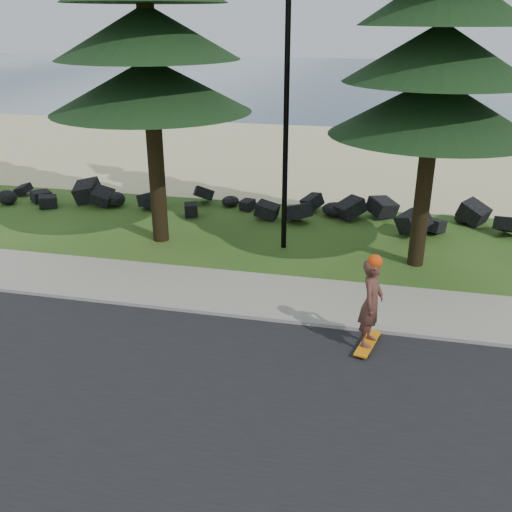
{
  "coord_description": "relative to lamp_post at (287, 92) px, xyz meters",
  "views": [
    {
      "loc": [
        2.45,
        -11.17,
        5.87
      ],
      "look_at": [
        -0.06,
        0.0,
        1.04
      ],
      "focal_mm": 40.0,
      "sensor_mm": 36.0,
      "label": 1
    }
  ],
  "objects": [
    {
      "name": "road",
      "position": [
        0.0,
        -7.7,
        -4.12
      ],
      "size": [
        160.0,
        7.0,
        0.02
      ],
      "primitive_type": "cube",
      "color": "black",
      "rests_on": "ground"
    },
    {
      "name": "skateboarder",
      "position": [
        2.48,
        -4.75,
        -3.17
      ],
      "size": [
        0.55,
        1.06,
        1.92
      ],
      "rotation": [
        0.0,
        0.0,
        1.33
      ],
      "color": "orange",
      "rests_on": "ground"
    },
    {
      "name": "seawall_boulders",
      "position": [
        0.0,
        2.4,
        -4.13
      ],
      "size": [
        60.0,
        2.4,
        1.1
      ],
      "primitive_type": null,
      "color": "black",
      "rests_on": "ground"
    },
    {
      "name": "ground",
      "position": [
        0.0,
        -3.2,
        -4.13
      ],
      "size": [
        160.0,
        160.0,
        0.0
      ],
      "primitive_type": "plane",
      "color": "#2A5019",
      "rests_on": "ground"
    },
    {
      "name": "ocean",
      "position": [
        0.0,
        47.8,
        -4.13
      ],
      "size": [
        160.0,
        58.0,
        0.01
      ],
      "primitive_type": "cube",
      "color": "#324961",
      "rests_on": "ground"
    },
    {
      "name": "sidewalk",
      "position": [
        0.0,
        -3.0,
        -4.09
      ],
      "size": [
        160.0,
        2.0,
        0.08
      ],
      "primitive_type": "cube",
      "color": "#A19986",
      "rests_on": "ground"
    },
    {
      "name": "kerb",
      "position": [
        0.0,
        -4.1,
        -4.08
      ],
      "size": [
        160.0,
        0.2,
        0.1
      ],
      "primitive_type": "cube",
      "color": "#A19A90",
      "rests_on": "ground"
    },
    {
      "name": "beach_sand",
      "position": [
        0.0,
        11.3,
        -4.13
      ],
      "size": [
        160.0,
        15.0,
        0.01
      ],
      "primitive_type": "cube",
      "color": "beige",
      "rests_on": "ground"
    },
    {
      "name": "lamp_post",
      "position": [
        0.0,
        0.0,
        0.0
      ],
      "size": [
        0.25,
        0.14,
        8.14
      ],
      "color": "black",
      "rests_on": "ground"
    }
  ]
}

